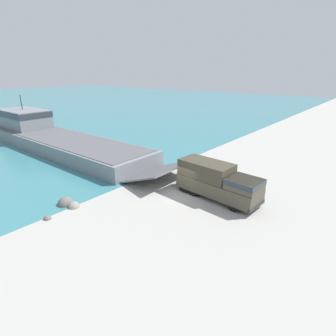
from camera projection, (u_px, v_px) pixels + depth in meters
ground_plane at (180, 194)px, 24.86m from camera, size 240.00×240.00×0.00m
landing_craft at (51, 135)px, 40.43m from camera, size 8.23×37.84×7.35m
military_truck at (217, 181)px, 23.69m from camera, size 3.13×8.00×3.22m
soldier_on_ramp at (232, 177)px, 26.26m from camera, size 0.50×0.44×1.72m
mooring_bollard at (196, 158)px, 33.76m from camera, size 0.24×0.24×0.83m
cargo_crate at (248, 186)px, 25.96m from camera, size 0.86×0.92×0.60m
shoreline_rock_a at (48, 219)px, 20.72m from camera, size 0.62×0.62×0.62m
shoreline_rock_b at (74, 207)px, 22.54m from camera, size 0.98×0.98×0.98m
shoreline_rock_c at (66, 204)px, 23.02m from camera, size 1.35×1.35×1.35m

